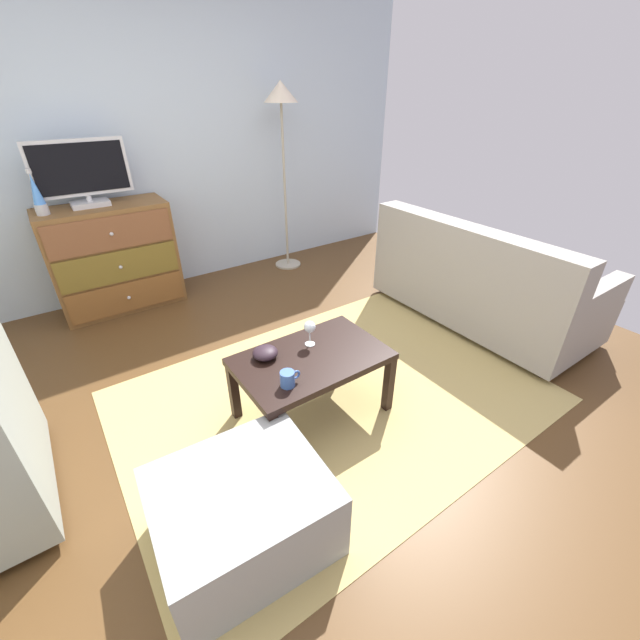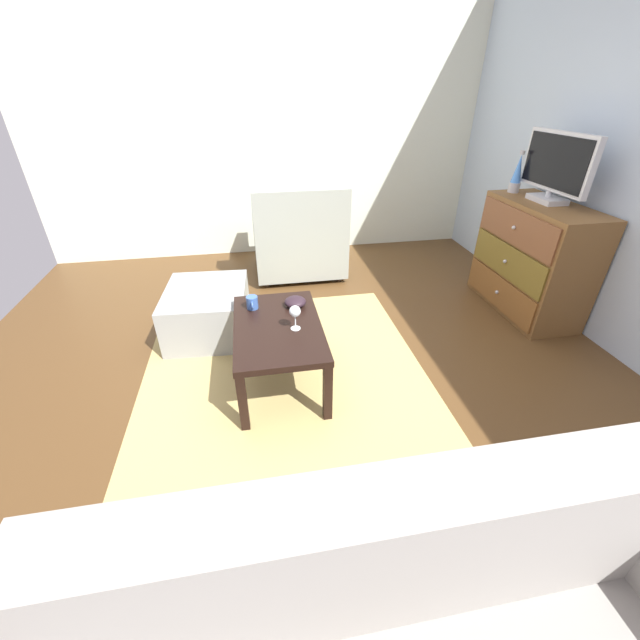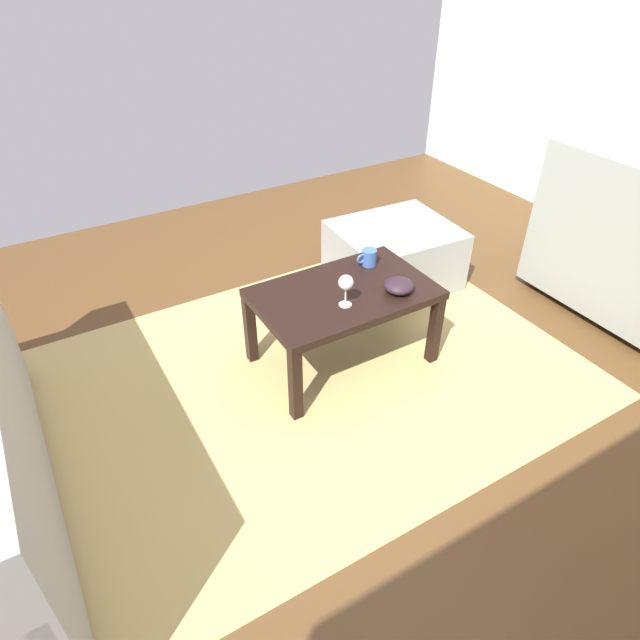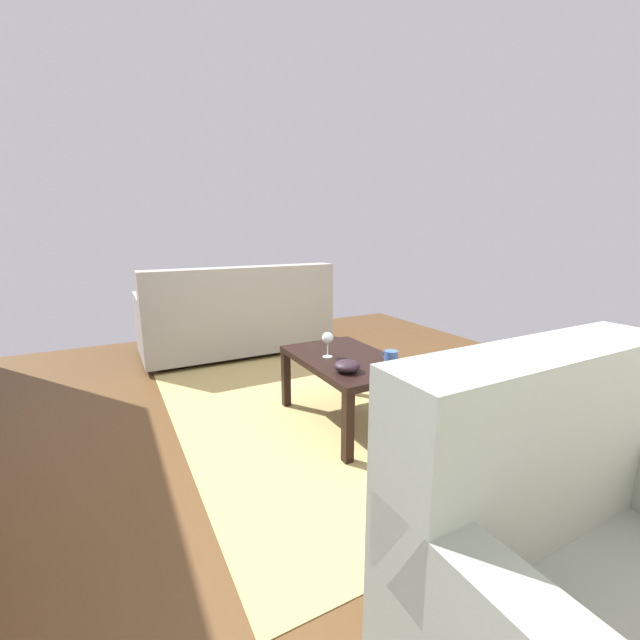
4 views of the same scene
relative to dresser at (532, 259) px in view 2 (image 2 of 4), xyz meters
name	(u,v)px [view 2 (image 2 of 4)]	position (x,y,z in m)	size (l,w,h in m)	color
ground_plane	(315,378)	(0.62, -1.93, -0.48)	(5.41, 4.97, 0.05)	#52361B
wall_plain_left	(275,120)	(-1.85, -1.93, 0.93)	(0.12, 4.97, 2.77)	silver
area_rug	(289,398)	(0.82, -2.13, -0.45)	(2.60, 1.90, 0.01)	tan
dresser	(532,259)	(0.00, 0.00, 0.00)	(0.99, 0.49, 0.91)	brown
tv	(556,166)	(-0.06, 0.02, 0.72)	(0.70, 0.18, 0.50)	silver
lava_lamp	(517,174)	(-0.40, -0.04, 0.60)	(0.09, 0.09, 0.33)	#B7B7BC
coffee_table	(278,333)	(0.62, -2.17, -0.09)	(0.86, 0.54, 0.43)	black
wine_glass	(295,312)	(0.68, -2.06, 0.09)	(0.07, 0.07, 0.16)	silver
mug	(252,303)	(0.38, -2.31, 0.01)	(0.11, 0.08, 0.08)	#395CA2
bowl_decorative	(295,302)	(0.40, -2.03, 0.00)	(0.14, 0.14, 0.06)	black
armchair	(299,239)	(-1.08, -1.81, -0.09)	(0.80, 0.88, 0.91)	#332319
ottoman	(208,311)	(-0.07, -2.66, -0.27)	(0.70, 0.60, 0.37)	gray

